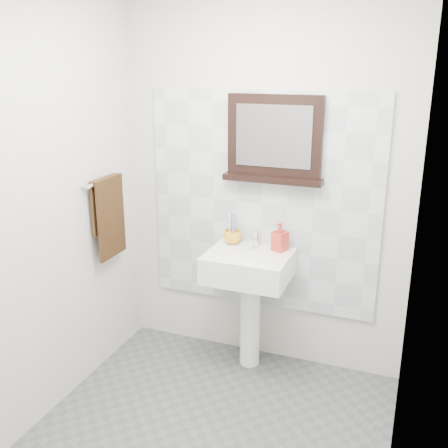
{
  "coord_description": "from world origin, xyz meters",
  "views": [
    {
      "loc": [
        1.0,
        -2.22,
        2.09
      ],
      "look_at": [
        -0.07,
        0.55,
        1.15
      ],
      "focal_mm": 42.0,
      "sensor_mm": 36.0,
      "label": 1
    }
  ],
  "objects_px": {
    "framed_mirror": "(274,141)",
    "toothbrush_cup": "(232,237)",
    "hand_towel": "(109,211)",
    "pedestal_sink": "(249,278)",
    "soap_dispenser": "(280,237)"
  },
  "relations": [
    {
      "from": "soap_dispenser",
      "to": "hand_towel",
      "type": "xyz_separation_m",
      "value": [
        -1.1,
        -0.34,
        0.16
      ]
    },
    {
      "from": "toothbrush_cup",
      "to": "soap_dispenser",
      "type": "bearing_deg",
      "value": -2.53
    },
    {
      "from": "toothbrush_cup",
      "to": "pedestal_sink",
      "type": "bearing_deg",
      "value": -39.05
    },
    {
      "from": "toothbrush_cup",
      "to": "hand_towel",
      "type": "distance_m",
      "value": 0.86
    },
    {
      "from": "soap_dispenser",
      "to": "toothbrush_cup",
      "type": "bearing_deg",
      "value": -159.26
    },
    {
      "from": "framed_mirror",
      "to": "toothbrush_cup",
      "type": "bearing_deg",
      "value": -169.35
    },
    {
      "from": "toothbrush_cup",
      "to": "soap_dispenser",
      "type": "relative_size",
      "value": 0.63
    },
    {
      "from": "soap_dispenser",
      "to": "framed_mirror",
      "type": "xyz_separation_m",
      "value": [
        -0.08,
        0.07,
        0.62
      ]
    },
    {
      "from": "toothbrush_cup",
      "to": "hand_towel",
      "type": "height_order",
      "value": "hand_towel"
    },
    {
      "from": "framed_mirror",
      "to": "hand_towel",
      "type": "xyz_separation_m",
      "value": [
        -1.02,
        -0.41,
        -0.47
      ]
    },
    {
      "from": "pedestal_sink",
      "to": "framed_mirror",
      "type": "bearing_deg",
      "value": 62.12
    },
    {
      "from": "pedestal_sink",
      "to": "hand_towel",
      "type": "xyz_separation_m",
      "value": [
        -0.92,
        -0.22,
        0.44
      ]
    },
    {
      "from": "pedestal_sink",
      "to": "toothbrush_cup",
      "type": "height_order",
      "value": "pedestal_sink"
    },
    {
      "from": "pedestal_sink",
      "to": "soap_dispenser",
      "type": "bearing_deg",
      "value": 34.59
    },
    {
      "from": "toothbrush_cup",
      "to": "framed_mirror",
      "type": "height_order",
      "value": "framed_mirror"
    }
  ]
}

